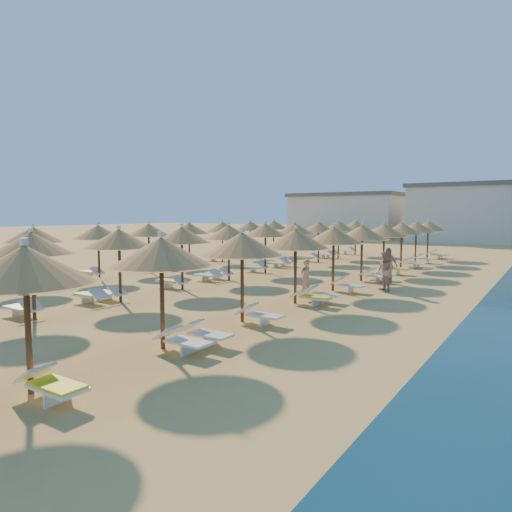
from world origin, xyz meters
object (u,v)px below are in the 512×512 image
Objects in this scene: parasol_row_east at (334,236)px; beachgoer_c at (388,265)px; beachgoer_a at (305,278)px; beachgoer_b at (385,271)px; parasol_row_west at (229,233)px.

parasol_row_east reaches higher than beachgoer_c.
beachgoer_c reaches higher than beachgoer_a.
parasol_row_west is at bearing -128.98° from beachgoer_b.
beachgoer_b is 1.16× the size of beachgoer_a.
beachgoer_a is at bearing -91.13° from beachgoer_c.
parasol_row_east is 21.63× the size of beachgoer_c.
parasol_row_east reaches higher than beachgoer_a.
beachgoer_a is 0.88× the size of beachgoer_c.
parasol_row_west reaches higher than beachgoer_a.
beachgoer_c is at bearing 26.76° from parasol_row_west.
beachgoer_b is 2.75m from beachgoer_c.
parasol_row_west is (-6.06, 0.00, 0.00)m from parasol_row_east.
beachgoer_c is at bearing 176.19° from beachgoer_a.
parasol_row_east is 2.66m from beachgoer_a.
beachgoer_b is (2.08, 1.10, -1.61)m from parasol_row_east.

